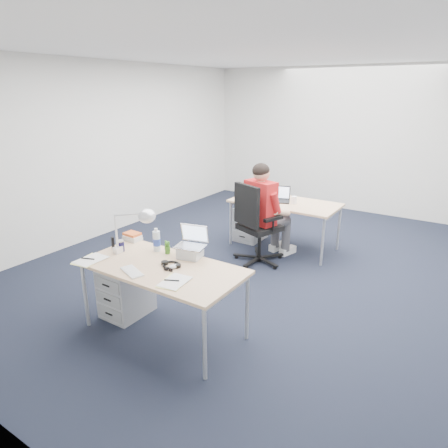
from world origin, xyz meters
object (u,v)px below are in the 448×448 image
object	(u,v)px
desk_near	(162,270)
far_cup	(294,200)
book_stack	(132,236)
drawer_pedestal_near	(126,291)
desk_lamp	(128,230)
office_chair	(257,240)
can_koozie	(121,246)
cordless_phone	(113,243)
wireless_keyboard	(132,272)
drawer_pedestal_far	(251,223)
computer_mouse	(174,267)
dark_laptop	(279,194)
silver_laptop	(190,243)
desk_far	(285,205)
seated_person	(268,212)
bear_figurine	(167,247)
water_bottle	(157,240)
sunglasses	(168,270)
headphones	(171,264)

from	to	relation	value
desk_near	far_cup	distance (m)	2.76
book_stack	far_cup	size ratio (longest dim) A/B	1.68
drawer_pedestal_near	desk_lamp	distance (m)	0.76
office_chair	can_koozie	xyz separation A→B (m)	(-0.54, -2.00, 0.46)
office_chair	cordless_phone	xyz separation A→B (m)	(-0.67, -2.00, 0.47)
desk_lamp	wireless_keyboard	bearing A→B (deg)	-41.36
office_chair	drawer_pedestal_far	world-z (taller)	office_chair
wireless_keyboard	desk_near	bearing A→B (deg)	82.99
computer_mouse	dark_laptop	size ratio (longest dim) A/B	0.29
wireless_keyboard	computer_mouse	size ratio (longest dim) A/B	2.97
desk_lamp	drawer_pedestal_far	bearing A→B (deg)	93.50
office_chair	cordless_phone	size ratio (longest dim) A/B	8.97
silver_laptop	cordless_phone	world-z (taller)	silver_laptop
dark_laptop	drawer_pedestal_far	bearing A→B (deg)	151.00
desk_far	drawer_pedestal_near	size ratio (longest dim) A/B	2.91
office_chair	seated_person	distance (m)	0.42
wireless_keyboard	bear_figurine	world-z (taller)	bear_figurine
can_koozie	book_stack	size ratio (longest dim) A/B	0.64
desk_far	book_stack	world-z (taller)	book_stack
seated_person	book_stack	bearing A→B (deg)	-94.98
office_chair	bear_figurine	size ratio (longest dim) A/B	8.22
water_bottle	desk_lamp	size ratio (longest dim) A/B	0.44
desk_far	can_koozie	world-z (taller)	can_koozie
book_stack	far_cup	distance (m)	2.57
silver_laptop	far_cup	distance (m)	2.44
desk_far	drawer_pedestal_near	bearing A→B (deg)	-102.05
desk_far	bear_figurine	distance (m)	2.52
cordless_phone	seated_person	bearing A→B (deg)	89.02
seated_person	desk_lamp	xyz separation A→B (m)	(-0.41, -2.24, 0.32)
can_koozie	cordless_phone	size ratio (longest dim) A/B	0.95
wireless_keyboard	dark_laptop	size ratio (longest dim) A/B	0.87
drawer_pedestal_near	bear_figurine	world-z (taller)	bear_figurine
desk_lamp	far_cup	bearing A→B (deg)	78.04
drawer_pedestal_far	office_chair	bearing A→B (deg)	-54.49
wireless_keyboard	computer_mouse	distance (m)	0.39
silver_laptop	water_bottle	distance (m)	0.40
dark_laptop	desk_near	bearing A→B (deg)	-109.86
sunglasses	drawer_pedestal_far	bearing A→B (deg)	94.07
office_chair	dark_laptop	xyz separation A→B (m)	(-0.02, 0.68, 0.52)
desk_far	book_stack	distance (m)	2.54
drawer_pedestal_near	silver_laptop	size ratio (longest dim) A/B	1.76
desk_far	can_koozie	xyz separation A→B (m)	(-0.61, -2.73, 0.11)
can_koozie	sunglasses	bearing A→B (deg)	-7.69
headphones	dark_laptop	xyz separation A→B (m)	(-0.16, 2.69, 0.10)
silver_laptop	bear_figurine	world-z (taller)	silver_laptop
drawer_pedestal_far	headphones	size ratio (longest dim) A/B	2.55
silver_laptop	book_stack	world-z (taller)	silver_laptop
silver_laptop	book_stack	distance (m)	0.85
computer_mouse	desk_near	bearing A→B (deg)	-146.71
drawer_pedestal_far	desk_far	bearing A→B (deg)	-2.01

